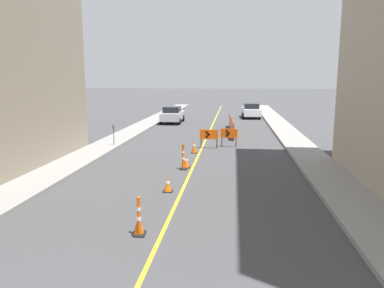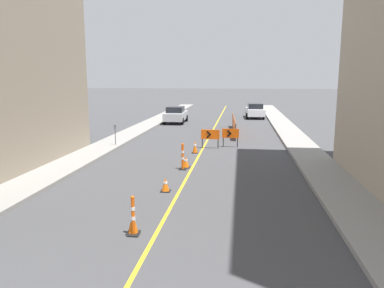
{
  "view_description": "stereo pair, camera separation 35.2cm",
  "coord_description": "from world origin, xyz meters",
  "views": [
    {
      "loc": [
        1.94,
        -1.76,
        4.33
      ],
      "look_at": [
        -0.14,
        16.84,
        1.0
      ],
      "focal_mm": 35.0,
      "sensor_mm": 36.0,
      "label": 1
    },
    {
      "loc": [
        2.29,
        -1.72,
        4.33
      ],
      "look_at": [
        -0.14,
        16.84,
        1.0
      ],
      "focal_mm": 35.0,
      "sensor_mm": 36.0,
      "label": 2
    }
  ],
  "objects": [
    {
      "name": "sidewalk_left",
      "position": [
        -6.1,
        28.36,
        0.08
      ],
      "size": [
        1.96,
        56.72,
        0.17
      ],
      "color": "gray",
      "rests_on": "ground_plane"
    },
    {
      "name": "traffic_cone_fourth",
      "position": [
        -0.32,
        15.88,
        0.27
      ],
      "size": [
        0.41,
        0.41,
        0.55
      ],
      "color": "black",
      "rests_on": "ground_plane"
    },
    {
      "name": "parked_car_curb_near",
      "position": [
        -3.96,
        33.87,
        0.8
      ],
      "size": [
        1.94,
        4.32,
        1.59
      ],
      "rotation": [
        0.0,
        0.0,
        0.01
      ],
      "color": "#B7B7BC",
      "rests_on": "ground_plane"
    },
    {
      "name": "traffic_cone_fifth",
      "position": [
        -0.31,
        19.46,
        0.36
      ],
      "size": [
        0.35,
        0.35,
        0.72
      ],
      "color": "black",
      "rests_on": "ground_plane"
    },
    {
      "name": "delineator_post_front",
      "position": [
        -0.6,
        7.81,
        0.49
      ],
      "size": [
        0.31,
        0.31,
        1.14
      ],
      "color": "black",
      "rests_on": "ground_plane"
    },
    {
      "name": "sidewalk_right",
      "position": [
        6.1,
        28.36,
        0.08
      ],
      "size": [
        1.96,
        56.72,
        0.17
      ],
      "color": "gray",
      "rests_on": "ground_plane"
    },
    {
      "name": "traffic_cone_third",
      "position": [
        -0.53,
        11.92,
        0.26
      ],
      "size": [
        0.38,
        0.38,
        0.54
      ],
      "color": "black",
      "rests_on": "ground_plane"
    },
    {
      "name": "parked_car_curb_mid",
      "position": [
        3.81,
        39.35,
        0.8
      ],
      "size": [
        1.99,
        4.38,
        1.59
      ],
      "rotation": [
        0.0,
        0.0,
        0.05
      ],
      "color": "silver",
      "rests_on": "ground_plane"
    },
    {
      "name": "arrow_barricade_secondary",
      "position": [
        1.67,
        21.63,
        0.83
      ],
      "size": [
        1.05,
        0.13,
        1.17
      ],
      "rotation": [
        0.0,
        0.0,
        -0.06
      ],
      "color": "#EF560C",
      "rests_on": "ground_plane"
    },
    {
      "name": "delineator_post_rear",
      "position": [
        -0.41,
        15.47,
        0.56
      ],
      "size": [
        0.36,
        0.36,
        1.27
      ],
      "color": "black",
      "rests_on": "ground_plane"
    },
    {
      "name": "parking_meter_far_curb",
      "position": [
        -5.47,
        20.56,
        1.1
      ],
      "size": [
        0.12,
        0.11,
        1.32
      ],
      "color": "#4C4C51",
      "rests_on": "sidewalk_left"
    },
    {
      "name": "lane_stripe",
      "position": [
        0.0,
        28.36,
        0.0
      ],
      "size": [
        0.12,
        56.72,
        0.01
      ],
      "color": "gold",
      "rests_on": "ground_plane"
    },
    {
      "name": "arrow_barricade_primary",
      "position": [
        0.44,
        21.05,
        0.83
      ],
      "size": [
        1.15,
        0.12,
        1.17
      ],
      "rotation": [
        0.0,
        0.0,
        -0.06
      ],
      "color": "#EF560C",
      "rests_on": "ground_plane"
    },
    {
      "name": "traffic_cone_second",
      "position": [
        -0.65,
        7.93,
        0.3
      ],
      "size": [
        0.35,
        0.35,
        0.61
      ],
      "color": "black",
      "rests_on": "ground_plane"
    },
    {
      "name": "safety_mesh_fence",
      "position": [
        1.77,
        27.9,
        0.61
      ],
      "size": [
        0.45,
        8.22,
        1.22
      ],
      "rotation": [
        0.0,
        0.0,
        1.62
      ],
      "color": "#EF560C",
      "rests_on": "ground_plane"
    }
  ]
}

